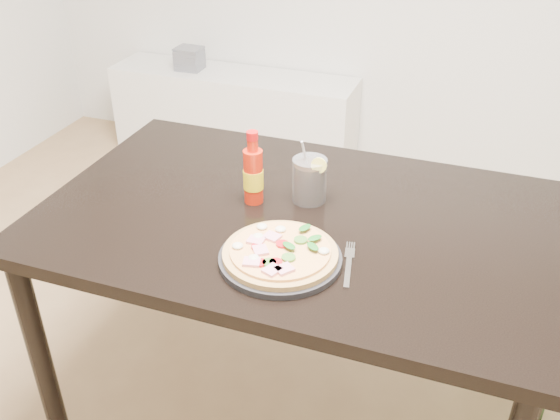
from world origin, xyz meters
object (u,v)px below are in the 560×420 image
(pizza, at_px, (280,252))
(media_console, at_px, (234,115))
(plate, at_px, (280,259))
(fork, at_px, (349,263))
(dining_table, at_px, (294,238))
(cola_cup, at_px, (309,181))
(hot_sauce_bottle, at_px, (253,175))

(pizza, distance_m, media_console, 2.20)
(plate, bearing_deg, fork, 16.66)
(dining_table, distance_m, plate, 0.24)
(plate, height_order, media_console, plate)
(dining_table, height_order, cola_cup, cola_cup)
(cola_cup, relative_size, media_console, 0.13)
(dining_table, xyz_separation_m, pizza, (0.04, -0.22, 0.11))
(dining_table, xyz_separation_m, hot_sauce_bottle, (-0.13, 0.02, 0.17))
(pizza, xyz_separation_m, hot_sauce_bottle, (-0.17, 0.25, 0.06))
(fork, bearing_deg, cola_cup, 114.30)
(hot_sauce_bottle, xyz_separation_m, media_console, (-0.80, 1.65, -0.59))
(plate, xyz_separation_m, hot_sauce_bottle, (-0.17, 0.25, 0.08))
(hot_sauce_bottle, height_order, fork, hot_sauce_bottle)
(media_console, bearing_deg, fork, -58.51)
(plate, xyz_separation_m, fork, (0.16, 0.05, -0.01))
(plate, bearing_deg, dining_table, 99.69)
(media_console, bearing_deg, plate, -62.88)
(plate, xyz_separation_m, pizza, (-0.00, -0.00, 0.02))
(dining_table, height_order, fork, fork)
(media_console, bearing_deg, hot_sauce_bottle, -64.06)
(plate, bearing_deg, hot_sauce_bottle, 124.38)
(hot_sauce_bottle, relative_size, media_console, 0.15)
(plate, relative_size, media_console, 0.22)
(dining_table, bearing_deg, plate, -80.31)
(hot_sauce_bottle, bearing_deg, cola_cup, 23.28)
(hot_sauce_bottle, distance_m, media_console, 1.92)
(hot_sauce_bottle, relative_size, cola_cup, 1.15)
(dining_table, bearing_deg, media_console, 119.16)
(dining_table, height_order, plate, plate)
(dining_table, xyz_separation_m, fork, (0.20, -0.18, 0.09))
(hot_sauce_bottle, height_order, media_console, hot_sauce_bottle)
(plate, bearing_deg, pizza, -150.99)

